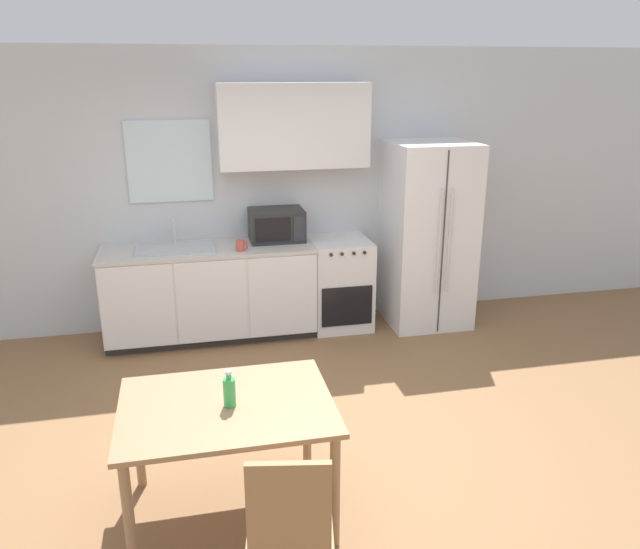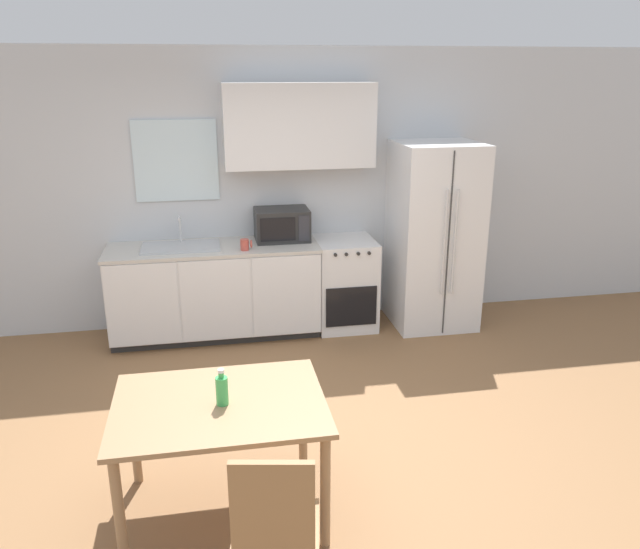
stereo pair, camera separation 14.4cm
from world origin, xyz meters
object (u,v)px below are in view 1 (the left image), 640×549
object	(u,v)px
dining_table	(227,419)
dining_chair_near	(290,526)
coffee_mug	(241,245)
oven_range	(339,283)
microwave	(277,225)
refrigerator	(428,235)
drink_bottle	(229,391)

from	to	relation	value
dining_table	dining_chair_near	bearing A→B (deg)	-75.44
coffee_mug	dining_chair_near	distance (m)	3.28
dining_table	dining_chair_near	size ratio (longest dim) A/B	1.27
oven_range	microwave	size ratio (longest dim) A/B	1.73
dining_table	refrigerator	bearing A→B (deg)	49.35
microwave	drink_bottle	size ratio (longest dim) A/B	2.42
microwave	dining_chair_near	size ratio (longest dim) A/B	0.56
microwave	coffee_mug	xyz separation A→B (m)	(-0.38, -0.30, -0.10)
coffee_mug	drink_bottle	distance (m)	2.48
oven_range	drink_bottle	distance (m)	2.98
dining_table	drink_bottle	world-z (taller)	drink_bottle
oven_range	drink_bottle	size ratio (longest dim) A/B	4.18
oven_range	refrigerator	xyz separation A→B (m)	(0.89, -0.07, 0.47)
microwave	dining_chair_near	xyz separation A→B (m)	(-0.49, -3.55, -0.52)
oven_range	drink_bottle	xyz separation A→B (m)	(-1.30, -2.66, 0.37)
drink_bottle	microwave	bearing A→B (deg)	75.97
oven_range	coffee_mug	xyz separation A→B (m)	(-0.99, -0.21, 0.51)
oven_range	dining_chair_near	size ratio (longest dim) A/B	0.96
oven_range	drink_bottle	bearing A→B (deg)	-115.97
refrigerator	coffee_mug	bearing A→B (deg)	-175.89
refrigerator	dining_table	world-z (taller)	refrigerator
refrigerator	drink_bottle	size ratio (longest dim) A/B	8.55
refrigerator	dining_chair_near	bearing A→B (deg)	-120.48
coffee_mug	dining_chair_near	size ratio (longest dim) A/B	0.12
refrigerator	drink_bottle	world-z (taller)	refrigerator
dining_table	dining_chair_near	xyz separation A→B (m)	(0.21, -0.82, -0.09)
coffee_mug	dining_table	size ratio (longest dim) A/B	0.09
dining_chair_near	dining_table	bearing A→B (deg)	115.22
refrigerator	microwave	world-z (taller)	refrigerator
refrigerator	dining_chair_near	size ratio (longest dim) A/B	1.97
microwave	dining_table	size ratio (longest dim) A/B	0.44
dining_table	drink_bottle	xyz separation A→B (m)	(0.02, -0.02, 0.18)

